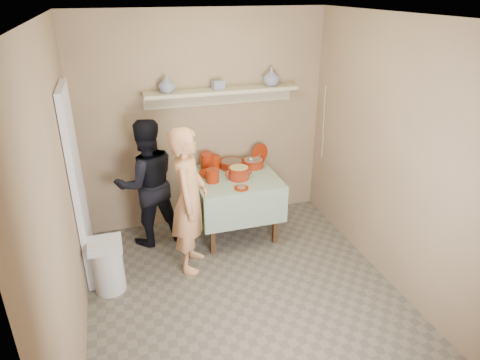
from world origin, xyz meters
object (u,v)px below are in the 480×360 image
object	(u,v)px
person_cook	(189,201)
cazuela_rice	(239,172)
serving_table	(235,185)
trash_bin	(108,266)
person_helper	(147,183)

from	to	relation	value
person_cook	cazuela_rice	bearing A→B (deg)	-36.42
serving_table	person_cook	bearing A→B (deg)	-140.57
serving_table	cazuela_rice	size ratio (longest dim) A/B	2.95
cazuela_rice	trash_bin	distance (m)	1.75
person_cook	person_helper	size ratio (longest dim) A/B	1.05
person_helper	trash_bin	distance (m)	1.07
person_helper	cazuela_rice	size ratio (longest dim) A/B	4.58
serving_table	trash_bin	size ratio (longest dim) A/B	1.74
person_cook	trash_bin	world-z (taller)	person_cook
serving_table	person_helper	bearing A→B (deg)	174.10
serving_table	cazuela_rice	world-z (taller)	cazuela_rice
cazuela_rice	trash_bin	bearing A→B (deg)	-158.19
person_helper	serving_table	distance (m)	1.03
person_helper	cazuela_rice	bearing A→B (deg)	159.24
person_helper	trash_bin	world-z (taller)	person_helper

